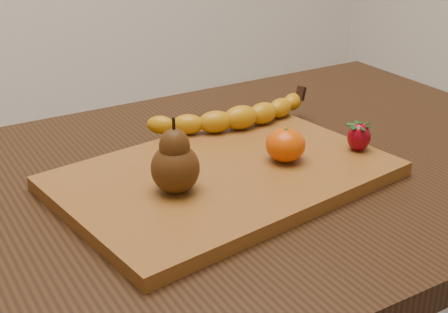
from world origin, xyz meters
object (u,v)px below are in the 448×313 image
table (262,218)px  cutting_board (224,176)px  mandarin (285,145)px  pear (175,156)px

table → cutting_board: bearing=-162.1°
table → cutting_board: cutting_board is taller
table → mandarin: 0.15m
pear → mandarin: size_ratio=1.74×
pear → mandarin: bearing=0.9°
table → pear: pear is taller
cutting_board → mandarin: size_ratio=7.89×
table → pear: bearing=-164.0°
cutting_board → pear: bearing=-173.7°
cutting_board → mandarin: (0.09, -0.02, 0.03)m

